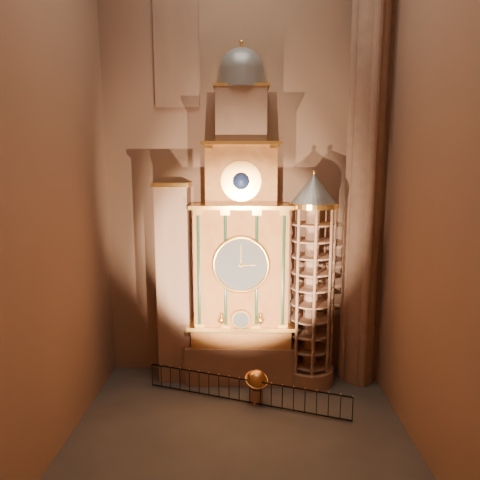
{
  "coord_description": "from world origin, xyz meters",
  "views": [
    {
      "loc": [
        0.31,
        -16.12,
        10.77
      ],
      "look_at": [
        -0.03,
        3.0,
        7.67
      ],
      "focal_mm": 32.0,
      "sensor_mm": 36.0,
      "label": 1
    }
  ],
  "objects_px": {
    "iron_railing": "(245,391)",
    "celestial_globe": "(257,383)",
    "stair_turret": "(311,282)",
    "astronomical_clock": "(241,253)",
    "portrait_tower": "(175,282)"
  },
  "relations": [
    {
      "from": "iron_railing",
      "to": "celestial_globe",
      "type": "bearing_deg",
      "value": 9.92
    },
    {
      "from": "stair_turret",
      "to": "celestial_globe",
      "type": "distance_m",
      "value": 5.55
    },
    {
      "from": "astronomical_clock",
      "to": "celestial_globe",
      "type": "relative_size",
      "value": 10.47
    },
    {
      "from": "celestial_globe",
      "to": "iron_railing",
      "type": "relative_size",
      "value": 0.17
    },
    {
      "from": "portrait_tower",
      "to": "stair_turret",
      "type": "xyz_separation_m",
      "value": [
        6.9,
        -0.28,
        0.12
      ]
    },
    {
      "from": "portrait_tower",
      "to": "iron_railing",
      "type": "bearing_deg",
      "value": -35.4
    },
    {
      "from": "stair_turret",
      "to": "portrait_tower",
      "type": "bearing_deg",
      "value": 177.67
    },
    {
      "from": "stair_turret",
      "to": "iron_railing",
      "type": "bearing_deg",
      "value": -145.55
    },
    {
      "from": "portrait_tower",
      "to": "iron_railing",
      "type": "height_order",
      "value": "portrait_tower"
    },
    {
      "from": "stair_turret",
      "to": "iron_railing",
      "type": "height_order",
      "value": "stair_turret"
    },
    {
      "from": "portrait_tower",
      "to": "iron_railing",
      "type": "xyz_separation_m",
      "value": [
        3.59,
        -2.55,
        -4.52
      ]
    },
    {
      "from": "astronomical_clock",
      "to": "iron_railing",
      "type": "bearing_deg",
      "value": -85.71
    },
    {
      "from": "iron_railing",
      "to": "astronomical_clock",
      "type": "bearing_deg",
      "value": 94.29
    },
    {
      "from": "astronomical_clock",
      "to": "portrait_tower",
      "type": "xyz_separation_m",
      "value": [
        -3.4,
        0.02,
        -1.53
      ]
    },
    {
      "from": "portrait_tower",
      "to": "astronomical_clock",
      "type": "bearing_deg",
      "value": -0.29
    }
  ]
}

